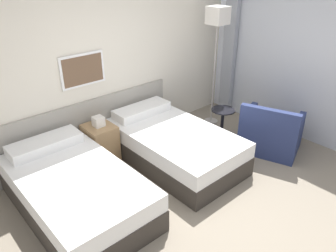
{
  "coord_description": "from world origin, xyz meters",
  "views": [
    {
      "loc": [
        -2.45,
        -1.97,
        2.64
      ],
      "look_at": [
        0.13,
        0.9,
        0.64
      ],
      "focal_mm": 35.0,
      "sensor_mm": 36.0,
      "label": 1
    }
  ],
  "objects_px": {
    "bed_near_door": "(75,190)",
    "floor_lamp": "(217,23)",
    "bed_near_window": "(173,145)",
    "nightstand": "(101,143)",
    "armchair": "(271,134)",
    "side_table": "(222,120)"
  },
  "relations": [
    {
      "from": "floor_lamp",
      "to": "side_table",
      "type": "relative_size",
      "value": 3.55
    },
    {
      "from": "bed_near_window",
      "to": "side_table",
      "type": "height_order",
      "value": "bed_near_window"
    },
    {
      "from": "floor_lamp",
      "to": "armchair",
      "type": "height_order",
      "value": "floor_lamp"
    },
    {
      "from": "bed_near_door",
      "to": "side_table",
      "type": "bearing_deg",
      "value": -2.35
    },
    {
      "from": "bed_near_window",
      "to": "armchair",
      "type": "height_order",
      "value": "armchair"
    },
    {
      "from": "nightstand",
      "to": "side_table",
      "type": "xyz_separation_m",
      "value": [
        1.72,
        -0.8,
        0.09
      ]
    },
    {
      "from": "bed_near_window",
      "to": "armchair",
      "type": "distance_m",
      "value": 1.51
    },
    {
      "from": "bed_near_window",
      "to": "floor_lamp",
      "type": "height_order",
      "value": "floor_lamp"
    },
    {
      "from": "side_table",
      "to": "armchair",
      "type": "distance_m",
      "value": 0.75
    },
    {
      "from": "floor_lamp",
      "to": "side_table",
      "type": "distance_m",
      "value": 1.52
    },
    {
      "from": "nightstand",
      "to": "floor_lamp",
      "type": "height_order",
      "value": "floor_lamp"
    },
    {
      "from": "bed_near_door",
      "to": "bed_near_window",
      "type": "bearing_deg",
      "value": 0.0
    },
    {
      "from": "bed_near_door",
      "to": "floor_lamp",
      "type": "xyz_separation_m",
      "value": [
        2.89,
        0.47,
        1.46
      ]
    },
    {
      "from": "side_table",
      "to": "armchair",
      "type": "relative_size",
      "value": 0.54
    },
    {
      "from": "bed_near_door",
      "to": "nightstand",
      "type": "distance_m",
      "value": 1.03
    },
    {
      "from": "armchair",
      "to": "nightstand",
      "type": "bearing_deg",
      "value": 35.5
    },
    {
      "from": "nightstand",
      "to": "side_table",
      "type": "bearing_deg",
      "value": -24.89
    },
    {
      "from": "bed_near_door",
      "to": "nightstand",
      "type": "xyz_separation_m",
      "value": [
        0.76,
        0.69,
        0.03
      ]
    },
    {
      "from": "nightstand",
      "to": "bed_near_window",
      "type": "bearing_deg",
      "value": -42.28
    },
    {
      "from": "nightstand",
      "to": "floor_lamp",
      "type": "xyz_separation_m",
      "value": [
        2.13,
        -0.22,
        1.43
      ]
    },
    {
      "from": "bed_near_window",
      "to": "nightstand",
      "type": "height_order",
      "value": "nightstand"
    },
    {
      "from": "bed_near_window",
      "to": "nightstand",
      "type": "xyz_separation_m",
      "value": [
        -0.76,
        0.69,
        0.03
      ]
    }
  ]
}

